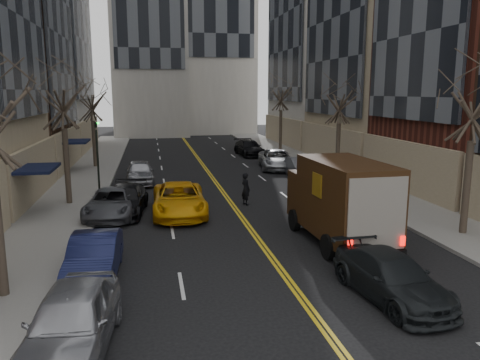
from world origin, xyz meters
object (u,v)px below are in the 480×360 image
object	(u,v)px
observer_sedan	(391,277)
taxi	(179,199)
pedestrian	(246,189)
ups_truck	(340,201)

from	to	relation	value
observer_sedan	taxi	distance (m)	12.40
taxi	pedestrian	bearing A→B (deg)	22.20
observer_sedan	pedestrian	size ratio (longest dim) A/B	2.74
ups_truck	taxi	distance (m)	8.50
ups_truck	taxi	bearing A→B (deg)	134.85
ups_truck	observer_sedan	distance (m)	5.39
ups_truck	pedestrian	bearing A→B (deg)	106.72
observer_sedan	pedestrian	bearing A→B (deg)	92.31
ups_truck	observer_sedan	world-z (taller)	ups_truck
ups_truck	pedestrian	world-z (taller)	ups_truck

